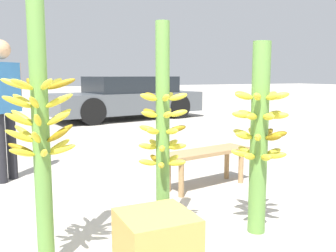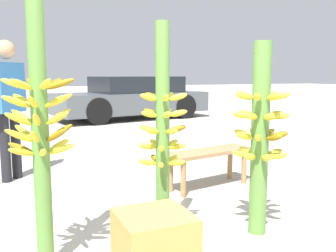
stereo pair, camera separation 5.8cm
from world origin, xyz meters
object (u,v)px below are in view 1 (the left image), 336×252
vendor_person (3,98)px  market_bench (206,157)px  banana_stalk_center (163,133)px  banana_stalk_right (259,135)px  banana_stalk_left (41,132)px  parked_car (127,98)px  produce_crate (156,248)px

vendor_person → market_bench: (2.02, -1.22, -0.65)m
banana_stalk_center → banana_stalk_right: (0.76, -0.16, -0.04)m
banana_stalk_right → vendor_person: (-1.77, 2.45, 0.21)m
banana_stalk_left → banana_stalk_right: banana_stalk_left is taller
banana_stalk_left → banana_stalk_center: size_ratio=1.06×
banana_stalk_right → parked_car: 8.11m
banana_stalk_left → parked_car: size_ratio=0.38×
banana_stalk_center → market_bench: bearing=46.4°
banana_stalk_left → parked_car: (3.22, 7.86, -0.30)m
banana_stalk_right → market_bench: 1.33m
banana_stalk_left → market_bench: bearing=31.2°
banana_stalk_right → market_bench: (0.25, 1.22, -0.44)m
banana_stalk_left → produce_crate: bearing=-36.0°
vendor_person → produce_crate: bearing=-123.6°
banana_stalk_right → banana_stalk_center: bearing=167.8°
vendor_person → parked_car: vendor_person is taller
banana_stalk_right → market_bench: size_ratio=1.36×
parked_car → produce_crate: (-2.62, -8.29, -0.39)m
vendor_person → parked_car: size_ratio=0.36×
vendor_person → banana_stalk_right: bearing=-102.7°
banana_stalk_center → produce_crate: banana_stalk_center is taller
vendor_person → market_bench: bearing=-79.7°
banana_stalk_left → banana_stalk_right: bearing=-3.2°
banana_stalk_left → market_bench: 2.26m
banana_stalk_right → vendor_person: size_ratio=0.91×
banana_stalk_left → vendor_person: size_ratio=1.05×
vendor_person → market_bench: vendor_person is taller
parked_car → produce_crate: 8.70m
banana_stalk_right → parked_car: size_ratio=0.33×
vendor_person → market_bench: 2.45m
produce_crate → banana_stalk_right: bearing=18.3°
banana_stalk_left → produce_crate: (0.59, -0.43, -0.69)m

